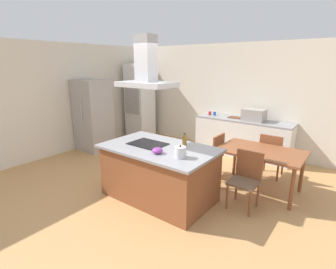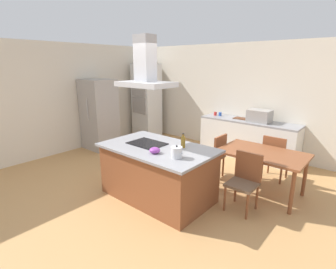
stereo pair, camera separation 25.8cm
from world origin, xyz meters
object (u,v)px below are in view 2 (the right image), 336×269
(range_hood, at_px, (145,70))
(cooktop, at_px, (147,143))
(chair_facing_island, at_px, (245,178))
(olive_oil_bottle, at_px, (183,142))
(dining_table, at_px, (262,157))
(chair_facing_back_wall, at_px, (275,155))
(countertop_microwave, at_px, (259,116))
(cutting_board, at_px, (241,118))
(mixing_bowl, at_px, (155,150))
(refrigerator, at_px, (99,115))
(coffee_mug_red, at_px, (215,114))
(wall_oven_stack, at_px, (147,101))
(chair_at_left_end, at_px, (215,154))
(coffee_mug_blue, at_px, (220,114))
(tea_kettle, at_px, (177,152))

(range_hood, bearing_deg, cooktop, 180.00)
(chair_facing_island, bearing_deg, olive_oil_bottle, -157.53)
(dining_table, height_order, chair_facing_back_wall, chair_facing_back_wall)
(olive_oil_bottle, relative_size, countertop_microwave, 0.47)
(olive_oil_bottle, xyz_separation_m, cutting_board, (-0.27, 2.69, -0.09))
(mixing_bowl, bearing_deg, dining_table, 55.04)
(countertop_microwave, bearing_deg, chair_facing_back_wall, -52.45)
(cutting_board, bearing_deg, chair_facing_back_wall, -39.77)
(countertop_microwave, bearing_deg, chair_facing_island, -72.40)
(cooktop, relative_size, olive_oil_bottle, 2.55)
(countertop_microwave, relative_size, refrigerator, 0.27)
(coffee_mug_red, bearing_deg, wall_oven_stack, -173.84)
(chair_facing_back_wall, bearing_deg, chair_at_left_end, -143.99)
(refrigerator, relative_size, dining_table, 1.30)
(cooktop, distance_m, coffee_mug_blue, 2.94)
(wall_oven_stack, relative_size, range_hood, 2.44)
(cooktop, relative_size, cutting_board, 1.76)
(olive_oil_bottle, bearing_deg, coffee_mug_red, 110.03)
(cooktop, distance_m, cutting_board, 2.95)
(cooktop, distance_m, range_hood, 1.20)
(refrigerator, bearing_deg, cooktop, -19.42)
(mixing_bowl, xyz_separation_m, dining_table, (1.07, 1.54, -0.28))
(mixing_bowl, xyz_separation_m, refrigerator, (-3.16, 1.22, -0.04))
(chair_facing_island, distance_m, range_hood, 2.27)
(chair_facing_island, bearing_deg, coffee_mug_blue, 127.31)
(cutting_board, relative_size, chair_facing_back_wall, 0.38)
(cooktop, relative_size, range_hood, 0.67)
(wall_oven_stack, bearing_deg, chair_facing_island, -26.07)
(mixing_bowl, bearing_deg, olive_oil_bottle, 72.02)
(wall_oven_stack, bearing_deg, coffee_mug_blue, 6.64)
(tea_kettle, xyz_separation_m, chair_facing_back_wall, (0.70, 2.14, -0.47))
(coffee_mug_red, bearing_deg, range_hood, -82.39)
(cooktop, xyz_separation_m, dining_table, (1.50, 1.28, -0.24))
(olive_oil_bottle, bearing_deg, range_hood, -157.92)
(olive_oil_bottle, xyz_separation_m, coffee_mug_blue, (-0.85, 2.69, -0.05))
(coffee_mug_blue, distance_m, chair_facing_back_wall, 2.06)
(countertop_microwave, distance_m, refrigerator, 4.01)
(olive_oil_bottle, height_order, mixing_bowl, olive_oil_bottle)
(cooktop, relative_size, dining_table, 0.43)
(coffee_mug_blue, bearing_deg, chair_facing_island, -52.69)
(chair_facing_back_wall, xyz_separation_m, chair_facing_island, (0.00, -1.33, 0.00))
(coffee_mug_blue, distance_m, cutting_board, 0.58)
(coffee_mug_red, bearing_deg, tea_kettle, -69.03)
(cooktop, bearing_deg, wall_oven_stack, 135.13)
(mixing_bowl, xyz_separation_m, coffee_mug_blue, (-0.69, 3.18, -0.00))
(olive_oil_bottle, distance_m, refrigerator, 3.40)
(cutting_board, xyz_separation_m, chair_facing_island, (1.18, -2.32, -0.40))
(olive_oil_bottle, xyz_separation_m, countertop_microwave, (0.20, 2.64, 0.04))
(tea_kettle, xyz_separation_m, refrigerator, (-3.54, 1.16, -0.07))
(olive_oil_bottle, bearing_deg, chair_facing_back_wall, 61.85)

